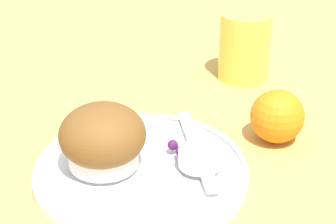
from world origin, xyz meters
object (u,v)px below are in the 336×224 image
object	(u,v)px
butter_knife	(196,148)
juice_glass	(244,46)
muffin	(103,139)
orange_fruit	(277,116)

from	to	relation	value
butter_knife	juice_glass	world-z (taller)	juice_glass
muffin	butter_knife	size ratio (longest dim) A/B	0.59
muffin	juice_glass	distance (m)	0.33
butter_knife	orange_fruit	distance (m)	0.12
butter_knife	orange_fruit	bearing A→B (deg)	108.51
muffin	juice_glass	bearing A→B (deg)	111.27
butter_knife	juice_glass	distance (m)	0.26
orange_fruit	juice_glass	xyz separation A→B (m)	(-0.17, 0.09, 0.02)
muffin	butter_knife	xyz separation A→B (m)	(0.03, 0.10, -0.03)
orange_fruit	juice_glass	world-z (taller)	juice_glass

